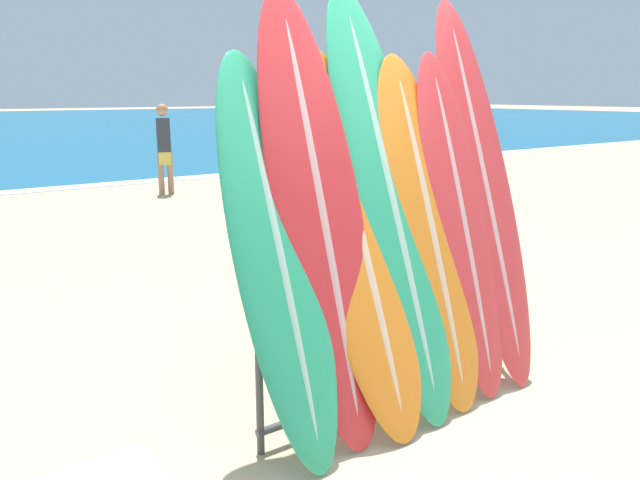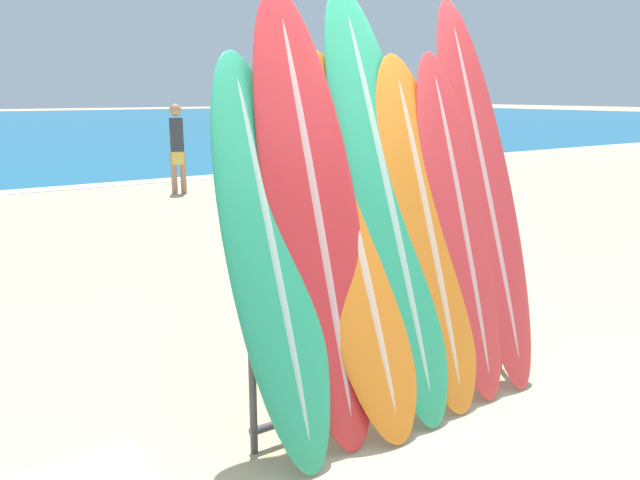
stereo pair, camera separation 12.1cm
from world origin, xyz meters
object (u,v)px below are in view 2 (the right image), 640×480
object	(u,v)px
surfboard_slot_1	(314,216)
surfboard_slot_3	(386,199)
surfboard_slot_2	(354,239)
surfboard_slot_5	(459,224)
surfboard_slot_6	(484,191)
surfboard_slot_4	(426,230)
person_near_water	(177,145)
surfboard_slot_0	(271,256)
surfboard_rack	(395,333)

from	to	relation	value
surfboard_slot_1	surfboard_slot_3	xyz separation A→B (m)	(0.51, 0.04, 0.03)
surfboard_slot_3	surfboard_slot_2	bearing A→B (deg)	-166.35
surfboard_slot_2	surfboard_slot_5	bearing A→B (deg)	-1.83
surfboard_slot_3	surfboard_slot_6	world-z (taller)	surfboard_slot_3
surfboard_slot_1	surfboard_slot_3	size ratio (longest dim) A/B	0.97
surfboard_slot_1	surfboard_slot_2	xyz separation A→B (m)	(0.24, -0.03, -0.15)
surfboard_slot_1	surfboard_slot_4	distance (m)	0.77
surfboard_slot_3	surfboard_slot_1	bearing A→B (deg)	-175.56
surfboard_slot_3	surfboard_slot_5	xyz separation A→B (m)	(0.51, -0.09, -0.18)
surfboard_slot_1	surfboard_slot_2	distance (m)	0.29
surfboard_slot_2	surfboard_slot_4	world-z (taller)	surfboard_slot_2
surfboard_slot_2	surfboard_slot_5	xyz separation A→B (m)	(0.78, -0.02, 0.00)
surfboard_slot_3	person_near_water	bearing A→B (deg)	77.43
surfboard_slot_5	surfboard_slot_0	bearing A→B (deg)	179.64
surfboard_rack	surfboard_slot_6	xyz separation A→B (m)	(0.79, 0.10, 0.76)
surfboard_rack	surfboard_slot_5	distance (m)	0.78
surfboard_slot_1	surfboard_slot_0	bearing A→B (deg)	-171.59
surfboard_slot_0	surfboard_slot_5	xyz separation A→B (m)	(1.31, -0.01, 0.02)
surfboard_rack	surfboard_slot_0	size ratio (longest dim) A/B	0.93
person_near_water	surfboard_slot_4	bearing A→B (deg)	96.29
surfboard_slot_0	surfboard_slot_2	xyz separation A→B (m)	(0.53, 0.02, 0.02)
surfboard_slot_0	surfboard_slot_4	distance (m)	1.04
surfboard_slot_1	surfboard_slot_6	world-z (taller)	surfboard_slot_6
surfboard_slot_1	person_near_water	world-z (taller)	surfboard_slot_1
surfboard_slot_1	surfboard_slot_4	size ratio (longest dim) A/B	1.16
surfboard_rack	surfboard_slot_4	distance (m)	0.63
surfboard_slot_5	surfboard_slot_6	distance (m)	0.33
surfboard_slot_0	surfboard_slot_6	xyz separation A→B (m)	(1.58, 0.06, 0.19)
surfboard_rack	surfboard_slot_3	world-z (taller)	surfboard_slot_3
surfboard_slot_5	surfboard_slot_4	bearing A→B (deg)	178.61
surfboard_slot_2	surfboard_slot_5	distance (m)	0.78
surfboard_rack	surfboard_slot_5	xyz separation A→B (m)	(0.52, 0.03, 0.59)
surfboard_slot_4	surfboard_slot_6	distance (m)	0.57
surfboard_slot_2	person_near_water	bearing A→B (deg)	75.78
surfboard_slot_6	surfboard_slot_0	bearing A→B (deg)	-177.78
surfboard_rack	surfboard_slot_1	xyz separation A→B (m)	(-0.50, 0.08, 0.74)
surfboard_slot_1	surfboard_slot_3	distance (m)	0.51
surfboard_slot_6	surfboard_slot_3	bearing A→B (deg)	178.49
surfboard_slot_1	surfboard_slot_6	size ratio (longest dim) A/B	0.98
surfboard_slot_4	person_near_water	world-z (taller)	surfboard_slot_4
surfboard_slot_3	surfboard_slot_5	world-z (taller)	surfboard_slot_3
surfboard_rack	surfboard_slot_2	xyz separation A→B (m)	(-0.26, 0.06, 0.59)
surfboard_slot_3	surfboard_slot_6	bearing A→B (deg)	-1.51
surfboard_slot_3	surfboard_slot_4	xyz separation A→B (m)	(0.24, -0.08, -0.19)
surfboard_slot_1	surfboard_slot_5	distance (m)	1.03
surfboard_slot_4	surfboard_slot_2	bearing A→B (deg)	177.94
surfboard_slot_1	surfboard_slot_6	distance (m)	1.30
surfboard_slot_0	surfboard_slot_3	xyz separation A→B (m)	(0.80, 0.08, 0.20)
surfboard_slot_0	surfboard_slot_2	size ratio (longest dim) A/B	0.99
surfboard_slot_0	surfboard_slot_1	distance (m)	0.33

